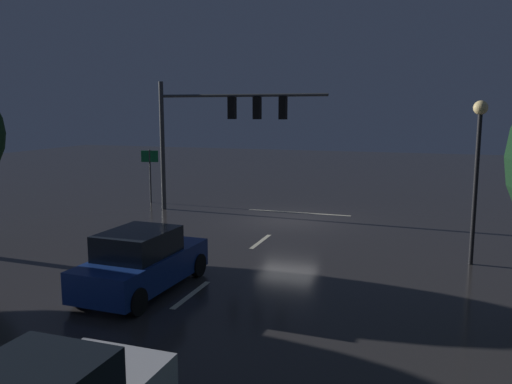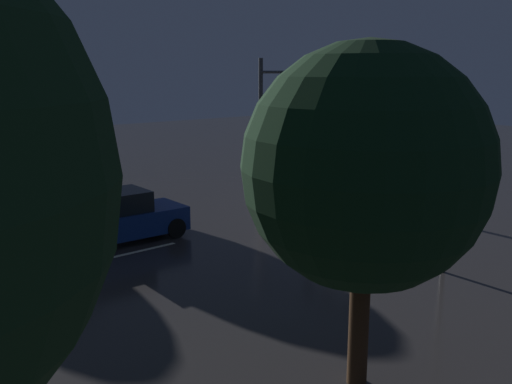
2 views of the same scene
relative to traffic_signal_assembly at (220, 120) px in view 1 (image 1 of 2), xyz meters
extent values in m
plane|color=#2D2B2B|center=(-3.50, 0.67, -4.42)|extent=(80.00, 80.00, 0.00)
cylinder|color=#383A3D|center=(3.05, 0.02, -1.31)|extent=(0.22, 0.22, 6.21)
cylinder|color=#383A3D|center=(-1.00, 0.02, 1.10)|extent=(8.10, 0.14, 0.14)
cube|color=black|center=(-0.60, 0.02, 0.53)|extent=(0.32, 0.36, 1.00)
sphere|color=black|center=(-0.60, -0.17, 0.85)|extent=(0.20, 0.20, 0.20)
sphere|color=black|center=(-0.60, -0.17, 0.53)|extent=(0.20, 0.20, 0.20)
sphere|color=#19F24C|center=(-0.60, -0.17, 0.21)|extent=(0.20, 0.20, 0.20)
cube|color=black|center=(-1.81, 0.02, 0.53)|extent=(0.32, 0.36, 1.00)
sphere|color=black|center=(-1.81, -0.17, 0.85)|extent=(0.20, 0.20, 0.20)
sphere|color=black|center=(-1.81, -0.17, 0.53)|extent=(0.20, 0.20, 0.20)
sphere|color=#19F24C|center=(-1.81, -0.17, 0.21)|extent=(0.20, 0.20, 0.20)
cube|color=black|center=(-3.03, 0.02, 0.53)|extent=(0.32, 0.36, 1.00)
sphere|color=black|center=(-3.03, -0.17, 0.85)|extent=(0.20, 0.20, 0.20)
sphere|color=black|center=(-3.03, -0.17, 0.53)|extent=(0.20, 0.20, 0.20)
sphere|color=#19F24C|center=(-3.03, -0.17, 0.21)|extent=(0.20, 0.20, 0.20)
cube|color=beige|center=(-3.50, 4.67, -4.41)|extent=(0.16, 2.20, 0.01)
cube|color=beige|center=(-3.50, 10.67, -4.41)|extent=(0.16, 2.20, 0.01)
cube|color=beige|center=(-3.50, -1.18, -4.41)|extent=(5.00, 0.16, 0.01)
cube|color=navy|center=(-2.11, 10.74, -3.80)|extent=(1.98, 4.37, 0.80)
cube|color=black|center=(-2.10, 10.94, -3.06)|extent=(1.69, 2.17, 0.68)
cylinder|color=black|center=(-1.34, 9.11, -4.08)|extent=(0.25, 0.69, 0.68)
cylinder|color=black|center=(-3.01, 9.18, -4.08)|extent=(0.25, 0.69, 0.68)
cylinder|color=black|center=(-1.20, 12.31, -4.08)|extent=(0.25, 0.69, 0.68)
cylinder|color=black|center=(-2.88, 12.38, -4.08)|extent=(0.25, 0.69, 0.68)
sphere|color=#F9EFC6|center=(-1.55, 8.60, -3.75)|extent=(0.20, 0.20, 0.20)
sphere|color=#F9EFC6|center=(-2.85, 8.65, -3.75)|extent=(0.20, 0.20, 0.20)
sphere|color=#F9EFC6|center=(-4.14, 15.75, -3.75)|extent=(0.20, 0.20, 0.20)
sphere|color=#F9EFC6|center=(-5.44, 15.77, -3.75)|extent=(0.20, 0.20, 0.20)
cylinder|color=black|center=(-10.75, 5.31, -2.04)|extent=(0.14, 0.14, 4.76)
sphere|color=#F9D88C|center=(-10.75, 5.31, 0.52)|extent=(0.44, 0.44, 0.44)
cylinder|color=#383A3D|center=(4.59, -1.40, -3.01)|extent=(0.09, 0.09, 2.81)
cube|color=#0F6033|center=(4.59, -1.40, -1.96)|extent=(0.89, 0.27, 0.60)
camera|label=1|loc=(-9.39, 22.83, 0.47)|focal=36.85mm
camera|label=2|loc=(-18.59, 19.06, 1.10)|focal=39.20mm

